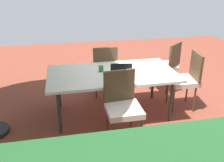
{
  "coord_description": "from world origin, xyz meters",
  "views": [
    {
      "loc": [
        0.74,
        3.56,
        2.13
      ],
      "look_at": [
        0.0,
        0.0,
        0.59
      ],
      "focal_mm": 39.7,
      "sensor_mm": 36.0,
      "label": 1
    }
  ],
  "objects_px": {
    "dining_table": "(112,75)",
    "chair_north": "(123,104)",
    "cup": "(101,69)",
    "chair_west": "(186,78)",
    "chair_south": "(104,68)",
    "chair_southwest": "(167,64)",
    "laptop": "(121,72)"
  },
  "relations": [
    {
      "from": "chair_southwest",
      "to": "cup",
      "type": "relative_size",
      "value": 10.4
    },
    {
      "from": "dining_table",
      "to": "chair_south",
      "type": "xyz_separation_m",
      "value": [
        -0.01,
        -0.73,
        -0.13
      ]
    },
    {
      "from": "chair_south",
      "to": "chair_southwest",
      "type": "height_order",
      "value": "same"
    },
    {
      "from": "dining_table",
      "to": "laptop",
      "type": "relative_size",
      "value": 5.61
    },
    {
      "from": "dining_table",
      "to": "cup",
      "type": "relative_size",
      "value": 21.3
    },
    {
      "from": "chair_north",
      "to": "laptop",
      "type": "xyz_separation_m",
      "value": [
        -0.11,
        -0.58,
        0.23
      ]
    },
    {
      "from": "chair_south",
      "to": "chair_north",
      "type": "bearing_deg",
      "value": 90.86
    },
    {
      "from": "dining_table",
      "to": "chair_west",
      "type": "xyz_separation_m",
      "value": [
        -1.27,
        0.03,
        -0.13
      ]
    },
    {
      "from": "chair_southwest",
      "to": "chair_west",
      "type": "xyz_separation_m",
      "value": [
        -0.03,
        0.73,
        0.0
      ]
    },
    {
      "from": "laptop",
      "to": "dining_table",
      "type": "bearing_deg",
      "value": -40.05
    },
    {
      "from": "chair_south",
      "to": "dining_table",
      "type": "bearing_deg",
      "value": 90.73
    },
    {
      "from": "dining_table",
      "to": "cup",
      "type": "distance_m",
      "value": 0.2
    },
    {
      "from": "chair_north",
      "to": "laptop",
      "type": "distance_m",
      "value": 0.64
    },
    {
      "from": "chair_north",
      "to": "chair_southwest",
      "type": "relative_size",
      "value": 1.0
    },
    {
      "from": "dining_table",
      "to": "laptop",
      "type": "height_order",
      "value": "laptop"
    },
    {
      "from": "chair_north",
      "to": "chair_southwest",
      "type": "height_order",
      "value": "same"
    },
    {
      "from": "dining_table",
      "to": "chair_southwest",
      "type": "distance_m",
      "value": 1.43
    },
    {
      "from": "chair_southwest",
      "to": "cup",
      "type": "distance_m",
      "value": 1.55
    },
    {
      "from": "chair_north",
      "to": "cup",
      "type": "xyz_separation_m",
      "value": [
        0.16,
        -0.79,
        0.23
      ]
    },
    {
      "from": "chair_north",
      "to": "chair_west",
      "type": "bearing_deg",
      "value": 22.33
    },
    {
      "from": "dining_table",
      "to": "chair_west",
      "type": "height_order",
      "value": "chair_west"
    },
    {
      "from": "chair_north",
      "to": "cup",
      "type": "relative_size",
      "value": 10.4
    },
    {
      "from": "chair_south",
      "to": "chair_west",
      "type": "distance_m",
      "value": 1.47
    },
    {
      "from": "chair_north",
      "to": "dining_table",
      "type": "bearing_deg",
      "value": 83.93
    },
    {
      "from": "chair_north",
      "to": "chair_west",
      "type": "relative_size",
      "value": 1.0
    },
    {
      "from": "dining_table",
      "to": "chair_north",
      "type": "height_order",
      "value": "chair_north"
    },
    {
      "from": "chair_southwest",
      "to": "chair_west",
      "type": "relative_size",
      "value": 1.0
    },
    {
      "from": "chair_south",
      "to": "chair_southwest",
      "type": "relative_size",
      "value": 1.0
    },
    {
      "from": "chair_south",
      "to": "laptop",
      "type": "bearing_deg",
      "value": 98.19
    },
    {
      "from": "chair_south",
      "to": "laptop",
      "type": "distance_m",
      "value": 0.89
    },
    {
      "from": "chair_west",
      "to": "chair_southwest",
      "type": "bearing_deg",
      "value": -170.01
    },
    {
      "from": "chair_southwest",
      "to": "laptop",
      "type": "height_order",
      "value": "chair_southwest"
    }
  ]
}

